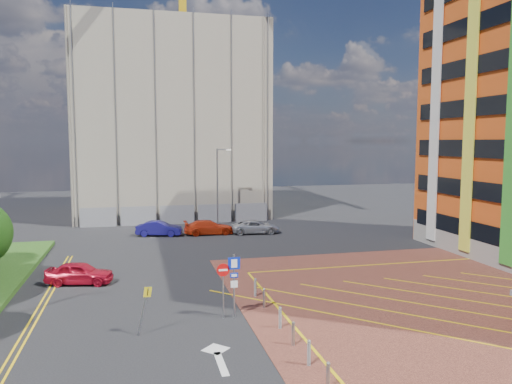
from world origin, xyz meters
name	(u,v)px	position (x,y,z in m)	size (l,w,h in m)	color
ground	(228,325)	(0.00, 0.00, 0.00)	(140.00, 140.00, 0.00)	black
forecourt	(482,303)	(14.00, 0.00, 0.01)	(26.00, 26.00, 0.02)	brown
lamp_back	(218,184)	(4.08, 28.00, 4.36)	(1.53, 0.16, 8.00)	#9EA0A8
sign_cluster	(230,279)	(0.30, 0.98, 1.95)	(1.17, 0.12, 3.20)	#9EA0A8
warning_sign	(145,304)	(-3.85, -0.33, 1.43)	(0.72, 0.41, 2.25)	#9EA0A8
bollard_row	(284,324)	(2.30, -1.67, 0.47)	(0.14, 11.14, 0.90)	#9EA0A8
construction_building	(169,123)	(0.00, 40.00, 11.00)	(21.20, 19.20, 22.00)	gray
construction_fence	(187,214)	(1.00, 30.00, 1.00)	(21.60, 0.06, 2.00)	gray
car_red_left	(80,273)	(-7.62, 8.95, 0.68)	(1.62, 4.02, 1.37)	#B60F26
car_blue_back	(159,228)	(-2.15, 23.73, 0.69)	(1.45, 4.16, 1.37)	navy
car_red_back	(209,227)	(2.41, 23.36, 0.67)	(1.89, 4.64, 1.35)	red
car_silver_back	(256,227)	(6.82, 22.85, 0.63)	(2.10, 4.55, 1.27)	#B9BAC1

